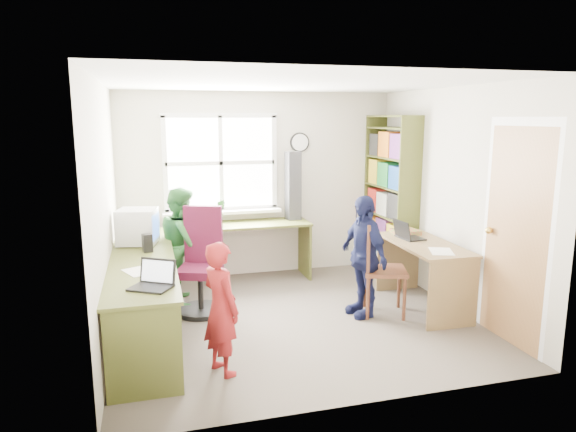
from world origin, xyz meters
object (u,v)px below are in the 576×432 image
object	(u,v)px
crt_monitor	(138,227)
laptop_left	(154,281)
swivel_chair	(202,267)
person_navy	(363,256)
person_red	(221,308)
right_desk	(423,261)
person_green	(183,245)
l_desk	(166,298)
laptop_right	(407,234)
wooden_chair	(378,264)
bookshelf	(390,200)
potted_plant	(218,212)
cd_tower	(293,186)

from	to	relation	value
crt_monitor	laptop_left	world-z (taller)	crt_monitor
swivel_chair	crt_monitor	size ratio (longest dim) A/B	2.49
laptop_left	person_navy	world-z (taller)	person_navy
person_red	right_desk	bearing A→B (deg)	-94.58
person_green	person_navy	world-z (taller)	person_green
l_desk	laptop_right	distance (m)	2.74
l_desk	swivel_chair	world-z (taller)	swivel_chair
person_navy	swivel_chair	bearing A→B (deg)	-119.23
swivel_chair	wooden_chair	xyz separation A→B (m)	(1.79, -0.58, 0.06)
bookshelf	laptop_right	distance (m)	1.06
l_desk	laptop_left	distance (m)	0.66
potted_plant	swivel_chair	bearing A→B (deg)	-109.20
right_desk	potted_plant	world-z (taller)	potted_plant
l_desk	person_navy	bearing A→B (deg)	6.04
crt_monitor	laptop_right	size ratio (longest dim) A/B	1.36
bookshelf	potted_plant	distance (m)	2.25
crt_monitor	right_desk	bearing A→B (deg)	0.60
cd_tower	swivel_chair	bearing A→B (deg)	-150.16
l_desk	right_desk	xyz separation A→B (m)	(2.77, 0.24, 0.08)
wooden_chair	laptop_right	xyz separation A→B (m)	(0.48, 0.27, 0.24)
right_desk	wooden_chair	distance (m)	0.57
person_green	person_navy	xyz separation A→B (m)	(1.80, -0.92, -0.01)
swivel_chair	person_navy	size ratio (longest dim) A/B	0.88
l_desk	potted_plant	world-z (taller)	potted_plant
laptop_left	l_desk	bearing A→B (deg)	111.05
laptop_right	potted_plant	distance (m)	2.30
cd_tower	person_navy	size ratio (longest dim) A/B	0.69
l_desk	bookshelf	size ratio (longest dim) A/B	1.40
right_desk	wooden_chair	xyz separation A→B (m)	(-0.57, -0.04, 0.01)
l_desk	potted_plant	distance (m)	1.89
swivel_chair	laptop_right	world-z (taller)	swivel_chair
cd_tower	person_green	xyz separation A→B (m)	(-1.48, -0.66, -0.54)
potted_plant	l_desk	bearing A→B (deg)	-113.25
crt_monitor	laptop_right	xyz separation A→B (m)	(2.91, -0.44, -0.16)
laptop_left	person_green	world-z (taller)	person_green
bookshelf	swivel_chair	world-z (taller)	bookshelf
l_desk	wooden_chair	distance (m)	2.21
crt_monitor	laptop_left	distance (m)	1.48
cd_tower	crt_monitor	bearing A→B (deg)	-163.54
crt_monitor	cd_tower	world-z (taller)	cd_tower
right_desk	person_navy	bearing A→B (deg)	-176.54
person_green	laptop_left	bearing A→B (deg)	174.66
person_green	wooden_chair	bearing A→B (deg)	-109.69
right_desk	laptop_right	distance (m)	0.35
person_green	laptop_right	bearing A→B (deg)	-99.44
l_desk	person_red	world-z (taller)	person_red
person_red	l_desk	bearing A→B (deg)	6.86
l_desk	cd_tower	size ratio (longest dim) A/B	3.31
right_desk	cd_tower	bearing A→B (deg)	125.25
bookshelf	swivel_chair	xyz separation A→B (m)	(-2.55, -0.69, -0.51)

